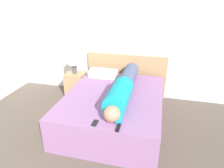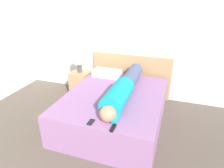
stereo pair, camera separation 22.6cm
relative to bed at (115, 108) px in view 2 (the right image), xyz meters
The scene contains 9 objects.
wall_back 1.56m from the bed, 99.48° to the left, with size 5.83×0.06×2.60m.
bed is the anchor object (origin of this frame).
headboard 1.10m from the bed, 90.00° to the left, with size 1.67×0.04×0.90m.
nightstand 1.28m from the bed, 143.41° to the left, with size 0.39×0.36×0.52m.
table_lamp 1.37m from the bed, 143.41° to the left, with size 0.25×0.25×0.34m.
person_lying 0.44m from the bed, 10.43° to the right, with size 0.32×1.77×0.32m.
pillow_near_headboard 0.88m from the bed, 118.96° to the left, with size 0.55×0.29×0.13m.
tv_remote 0.96m from the bed, 73.29° to the right, with size 0.04×0.15×0.02m.
cell_phone 0.89m from the bed, 93.32° to the right, with size 0.06×0.13×0.01m.
Camera 2 is at (1.09, -0.04, 2.04)m, focal length 32.00 mm.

